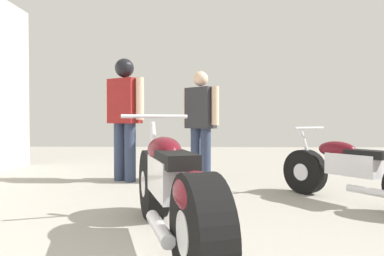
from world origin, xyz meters
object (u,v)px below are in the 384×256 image
Objects in this scene: motorcycle_black_naked at (356,172)px; mechanic_in_blue at (201,119)px; motorcycle_maroon_cruiser at (171,190)px; mechanic_with_helmet at (125,108)px.

motorcycle_black_naked is 0.93× the size of mechanic_in_blue.
mechanic_with_helmet is at bearing 110.01° from motorcycle_maroon_cruiser.
motorcycle_black_naked is 3.15m from mechanic_with_helmet.
motorcycle_maroon_cruiser is at bearing -94.51° from mechanic_in_blue.
motorcycle_maroon_cruiser is 1.31× the size of motorcycle_black_naked.
motorcycle_black_naked is at bearing -25.00° from mechanic_with_helmet.
mechanic_with_helmet reaches higher than motorcycle_maroon_cruiser.
motorcycle_black_naked is 2.18m from mechanic_in_blue.
mechanic_in_blue is at bearing 0.53° from mechanic_with_helmet.
motorcycle_maroon_cruiser is at bearing -146.42° from motorcycle_black_naked.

